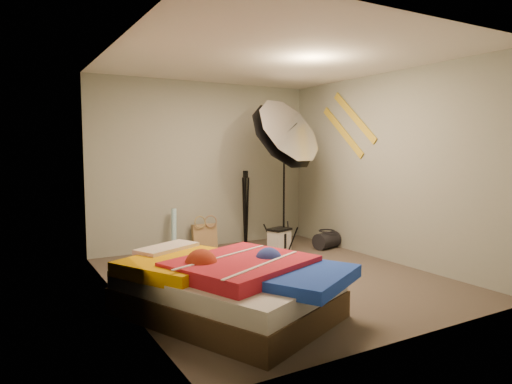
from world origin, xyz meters
TOP-DOWN VIEW (x-y plane):
  - floor at (0.00, 0.00)m, footprint 4.00×4.00m
  - ceiling at (0.00, 0.00)m, footprint 4.00×4.00m
  - wall_back at (0.00, 2.00)m, footprint 3.50×0.00m
  - wall_front at (0.00, -2.00)m, footprint 3.50×0.00m
  - wall_left at (-1.75, 0.00)m, footprint 0.00×4.00m
  - wall_right at (1.75, 0.00)m, footprint 0.00×4.00m
  - tote_bag at (-0.08, 1.85)m, footprint 0.39×0.20m
  - wrapping_roll at (-0.58, 1.81)m, footprint 0.14×0.20m
  - camera_case at (0.83, 1.17)m, footprint 0.36×0.30m
  - duffel_bag at (1.51, 0.92)m, footprint 0.45×0.34m
  - wall_stripe_upper at (1.73, 0.60)m, footprint 0.02×0.91m
  - wall_stripe_lower at (1.73, 0.85)m, footprint 0.02×0.91m
  - bed at (-1.01, -0.82)m, footprint 1.96×2.18m
  - photo_umbrella at (0.78, 1.03)m, footprint 1.27×0.99m
  - camera_tripod at (0.64, 1.87)m, footprint 0.07×0.07m

SIDE VIEW (x-z plane):
  - floor at x=0.00m, z-range 0.00..0.00m
  - duffel_bag at x=1.51m, z-range 0.00..0.25m
  - camera_case at x=0.83m, z-range 0.00..0.30m
  - tote_bag at x=-0.08m, z-range -0.01..0.38m
  - bed at x=-1.01m, z-range 0.00..0.54m
  - wrapping_roll at x=-0.58m, z-range 0.00..0.64m
  - camera_tripod at x=0.64m, z-range 0.08..1.24m
  - wall_back at x=0.00m, z-range -0.50..3.00m
  - wall_front at x=0.00m, z-range -0.50..3.00m
  - wall_left at x=-1.75m, z-range -0.75..3.25m
  - wall_right at x=1.75m, z-range -0.75..3.25m
  - photo_umbrella at x=0.78m, z-range 0.50..2.82m
  - wall_stripe_lower at x=1.73m, z-range 1.36..2.14m
  - wall_stripe_upper at x=1.73m, z-range 1.56..2.34m
  - ceiling at x=0.00m, z-range 2.50..2.50m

